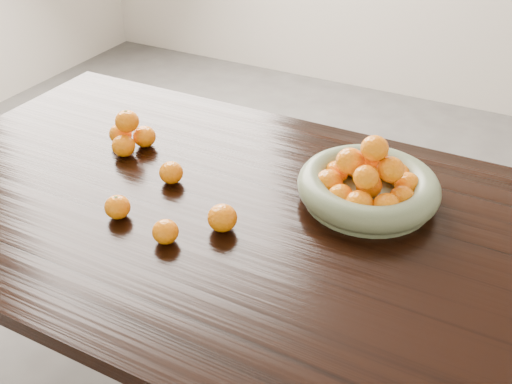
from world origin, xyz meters
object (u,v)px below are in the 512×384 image
at_px(dining_table, 277,251).
at_px(fruit_bowl, 368,185).
at_px(loose_orange_0, 118,207).
at_px(orange_pyramid, 129,134).

height_order(dining_table, fruit_bowl, fruit_bowl).
height_order(fruit_bowl, loose_orange_0, fruit_bowl).
relative_size(fruit_bowl, loose_orange_0, 5.68).
xyz_separation_m(dining_table, orange_pyramid, (-0.51, 0.12, 0.13)).
height_order(dining_table, orange_pyramid, orange_pyramid).
xyz_separation_m(fruit_bowl, loose_orange_0, (-0.49, -0.33, -0.02)).
bearing_deg(loose_orange_0, dining_table, 24.41).
bearing_deg(orange_pyramid, loose_orange_0, -57.28).
distance_m(orange_pyramid, loose_orange_0, 0.33).
bearing_deg(loose_orange_0, fruit_bowl, 33.97).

